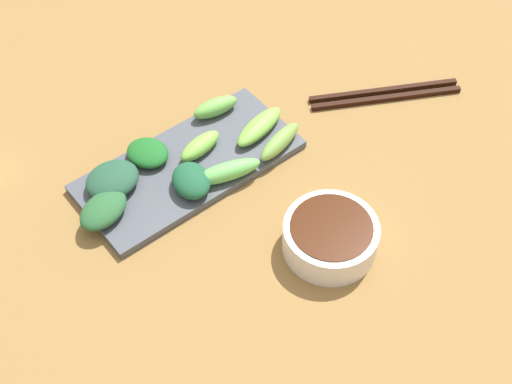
% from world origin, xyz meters
% --- Properties ---
extents(tabletop, '(2.10, 2.10, 0.02)m').
position_xyz_m(tabletop, '(0.00, 0.00, 0.01)').
color(tabletop, olive).
rests_on(tabletop, ground).
extents(sauce_bowl, '(0.12, 0.12, 0.04)m').
position_xyz_m(sauce_bowl, '(-0.12, -0.04, 0.04)').
color(sauce_bowl, silver).
rests_on(sauce_bowl, tabletop).
extents(serving_plate, '(0.14, 0.31, 0.01)m').
position_xyz_m(serving_plate, '(0.10, 0.03, 0.03)').
color(serving_plate, '#464B55').
rests_on(serving_plate, tabletop).
extents(broccoli_leafy_0, '(0.07, 0.08, 0.03)m').
position_xyz_m(broccoli_leafy_0, '(0.13, 0.13, 0.05)').
color(broccoli_leafy_0, '#214B35').
rests_on(broccoli_leafy_0, serving_plate).
extents(broccoli_leafy_1, '(0.07, 0.08, 0.02)m').
position_xyz_m(broccoli_leafy_1, '(0.09, 0.16, 0.04)').
color(broccoli_leafy_1, '#26592F').
rests_on(broccoli_leafy_1, serving_plate).
extents(broccoli_stalk_2, '(0.05, 0.10, 0.03)m').
position_xyz_m(broccoli_stalk_2, '(0.04, -0.00, 0.04)').
color(broccoli_stalk_2, '#62BB56').
rests_on(broccoli_stalk_2, serving_plate).
extents(broccoli_leafy_3, '(0.08, 0.07, 0.03)m').
position_xyz_m(broccoli_leafy_3, '(0.06, 0.05, 0.05)').
color(broccoli_leafy_3, '#1A5232').
rests_on(broccoli_leafy_3, serving_plate).
extents(broccoli_leafy_4, '(0.07, 0.07, 0.02)m').
position_xyz_m(broccoli_leafy_4, '(0.14, 0.06, 0.04)').
color(broccoli_leafy_4, '#1A5E21').
rests_on(broccoli_leafy_4, serving_plate).
extents(broccoli_stalk_5, '(0.05, 0.10, 0.02)m').
position_xyz_m(broccoli_stalk_5, '(0.08, -0.09, 0.04)').
color(broccoli_stalk_5, '#77B244').
rests_on(broccoli_stalk_5, serving_plate).
extents(broccoli_stalk_6, '(0.04, 0.07, 0.02)m').
position_xyz_m(broccoli_stalk_6, '(0.10, -0.00, 0.04)').
color(broccoli_stalk_6, '#78B843').
rests_on(broccoli_stalk_6, serving_plate).
extents(broccoli_stalk_7, '(0.04, 0.09, 0.02)m').
position_xyz_m(broccoli_stalk_7, '(0.04, -0.09, 0.04)').
color(broccoli_stalk_7, '#73A245').
rests_on(broccoli_stalk_7, serving_plate).
extents(broccoli_stalk_8, '(0.04, 0.07, 0.03)m').
position_xyz_m(broccoli_stalk_8, '(0.15, -0.06, 0.04)').
color(broccoli_stalk_8, '#6AB249').
rests_on(broccoli_stalk_8, serving_plate).
extents(chopsticks, '(0.13, 0.21, 0.01)m').
position_xyz_m(chopsticks, '(0.03, -0.29, 0.02)').
color(chopsticks, black).
rests_on(chopsticks, tabletop).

